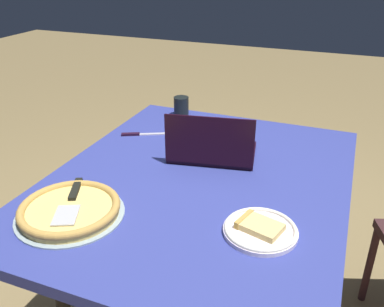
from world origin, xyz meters
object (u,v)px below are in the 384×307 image
Objects in this scene: dining_table at (199,192)px; laptop at (212,149)px; pizza_plate at (260,229)px; drink_cup at (181,107)px; table_knife at (139,134)px; pizza_tray at (70,210)px.

dining_table is 0.20m from laptop.
pizza_plate is 2.21× the size of drink_cup.
drink_cup is at bearing 162.96° from table_knife.
pizza_plate is 0.60m from pizza_tray.
dining_table is 5.87× the size of pizza_plate.
dining_table is 0.65m from drink_cup.
drink_cup is (-0.56, -0.31, 0.11)m from dining_table.
laptop is (-0.17, -0.01, 0.10)m from dining_table.
pizza_tray is 0.65m from table_knife.
pizza_plate is at bearing 53.14° from table_knife.
dining_table is 12.95× the size of drink_cup.
pizza_tray is at bearing -27.52° from laptop.
pizza_tray reaches higher than dining_table.
pizza_tray is at bearing -77.20° from pizza_plate.
table_knife is (-0.27, -0.40, 0.07)m from dining_table.
laptop is at bearing 76.05° from table_knife.
table_knife is (-0.51, -0.68, -0.01)m from pizza_plate.
laptop reaches higher than table_knife.
pizza_plate reaches higher than dining_table.
drink_cup is at bearing -142.38° from laptop.
dining_table is at bearing 2.79° from laptop.
laptop reaches higher than drink_cup.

